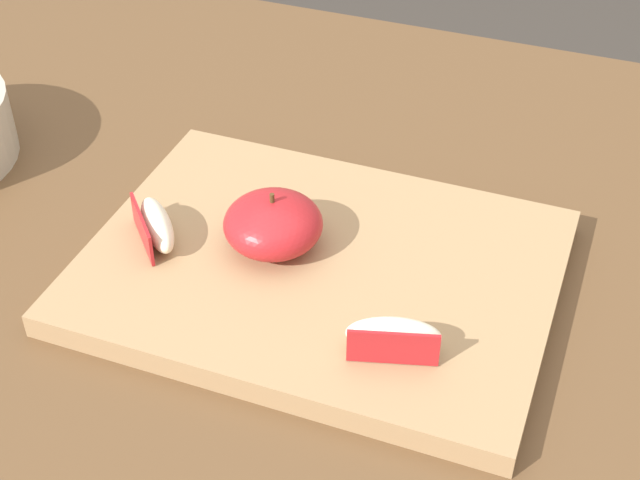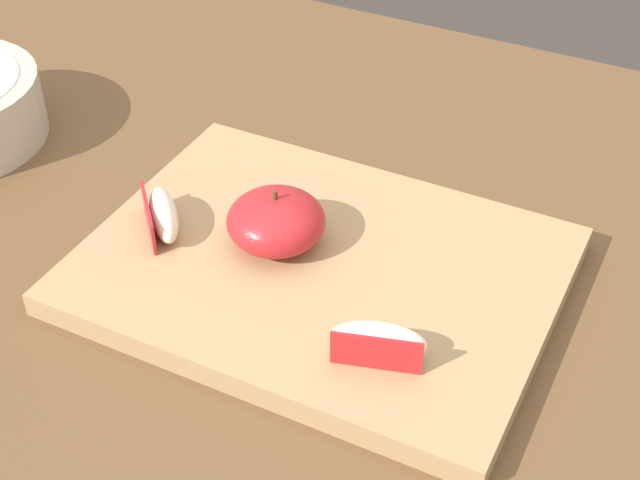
# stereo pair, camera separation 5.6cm
# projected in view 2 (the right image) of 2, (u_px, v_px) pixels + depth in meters

# --- Properties ---
(dining_table) EXTENTS (1.38, 0.86, 0.73)m
(dining_table) POSITION_uv_depth(u_px,v_px,m) (372.00, 371.00, 0.77)
(dining_table) COLOR brown
(dining_table) RESTS_ON ground_plane
(cutting_board) EXTENTS (0.35, 0.26, 0.02)m
(cutting_board) POSITION_uv_depth(u_px,v_px,m) (320.00, 270.00, 0.71)
(cutting_board) COLOR #A37F56
(cutting_board) RESTS_ON dining_table
(apple_half_skin_up) EXTENTS (0.08, 0.08, 0.05)m
(apple_half_skin_up) POSITION_uv_depth(u_px,v_px,m) (276.00, 221.00, 0.70)
(apple_half_skin_up) COLOR #B21E23
(apple_half_skin_up) RESTS_ON cutting_board
(apple_wedge_front) EXTENTS (0.07, 0.04, 0.03)m
(apple_wedge_front) POSITION_uv_depth(u_px,v_px,m) (379.00, 341.00, 0.61)
(apple_wedge_front) COLOR #F4EACC
(apple_wedge_front) RESTS_ON cutting_board
(apple_wedge_near_knife) EXTENTS (0.06, 0.06, 0.03)m
(apple_wedge_near_knife) POSITION_uv_depth(u_px,v_px,m) (162.00, 215.00, 0.72)
(apple_wedge_near_knife) COLOR #F4EACC
(apple_wedge_near_knife) RESTS_ON cutting_board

